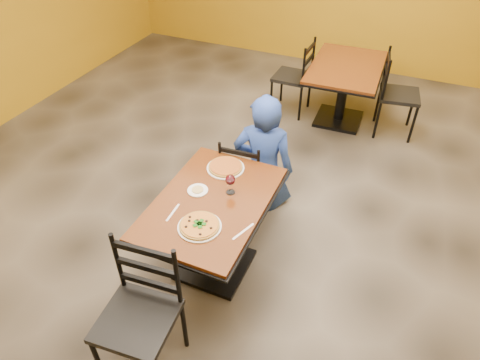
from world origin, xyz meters
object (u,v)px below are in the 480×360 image
at_px(diner, 264,151).
at_px(side_plate, 198,190).
at_px(table_main, 212,219).
at_px(pizza_main, 199,225).
at_px(plate_far, 226,168).
at_px(table_second, 344,80).
at_px(pizza_far, 226,167).
at_px(plate_main, 200,227).
at_px(chair_main_near, 137,321).
at_px(chair_second_right, 399,95).
at_px(chair_second_left, 292,77).
at_px(wine_glass, 230,183).
at_px(chair_main_far, 245,174).

relative_size(diner, side_plate, 7.27).
distance_m(table_main, pizza_main, 0.36).
height_order(plate_far, side_plate, same).
relative_size(table_second, pizza_far, 4.58).
bearing_deg(plate_main, chair_main_near, -98.47).
distance_m(chair_second_right, side_plate, 3.01).
bearing_deg(chair_second_right, diner, 142.04).
bearing_deg(side_plate, diner, 77.99).
height_order(chair_main_near, chair_second_left, chair_main_near).
bearing_deg(wine_glass, side_plate, -160.45).
distance_m(table_main, pizza_far, 0.46).
bearing_deg(plate_main, chair_second_right, 71.79).
bearing_deg(chair_second_left, chair_second_right, 90.96).
height_order(pizza_far, wine_glass, wine_glass).
height_order(chair_second_right, side_plate, chair_second_right).
bearing_deg(side_plate, chair_main_far, 82.09).
relative_size(table_main, pizza_far, 4.39).
height_order(chair_second_right, wine_glass, chair_second_right).
xyz_separation_m(table_main, table_second, (0.40, 2.80, 0.00)).
bearing_deg(pizza_far, table_second, 78.87).
distance_m(plate_far, side_plate, 0.35).
bearing_deg(wine_glass, pizza_far, 122.21).
distance_m(diner, plate_main, 1.28).
xyz_separation_m(chair_main_far, plate_main, (0.10, -1.06, 0.33)).
bearing_deg(table_second, plate_far, -101.13).
xyz_separation_m(diner, wine_glass, (0.04, -0.84, 0.26)).
bearing_deg(table_second, side_plate, -101.33).
distance_m(chair_main_far, chair_second_left, 2.04).
relative_size(chair_main_far, plate_far, 2.76).
height_order(diner, wine_glass, diner).
bearing_deg(chair_main_near, side_plate, 90.05).
xyz_separation_m(table_second, wine_glass, (-0.31, -2.65, 0.28)).
height_order(table_main, pizza_far, pizza_far).
xyz_separation_m(table_second, plate_main, (-0.35, -3.08, 0.20)).
distance_m(plate_far, wine_glass, 0.32).
bearing_deg(chair_second_right, chair_main_far, 142.52).
xyz_separation_m(pizza_main, pizza_far, (-0.12, 0.69, 0.00)).
bearing_deg(pizza_far, side_plate, -102.69).
relative_size(table_main, table_second, 0.96).
bearing_deg(chair_main_far, pizza_main, 91.46).
bearing_deg(chair_second_right, table_second, 81.26).
relative_size(chair_main_far, plate_main, 2.76).
distance_m(chair_main_far, side_plate, 0.79).
height_order(chair_main_far, side_plate, chair_main_far).
bearing_deg(diner, plate_far, 67.64).
height_order(chair_second_left, wine_glass, chair_second_left).
relative_size(plate_main, pizza_far, 1.11).
relative_size(chair_second_left, chair_second_right, 0.96).
relative_size(chair_main_far, chair_second_left, 0.89).
distance_m(plate_main, pizza_far, 0.70).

